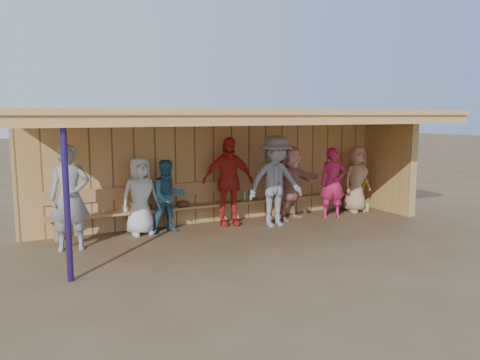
% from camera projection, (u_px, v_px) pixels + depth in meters
% --- Properties ---
extents(ground, '(90.00, 90.00, 0.00)m').
position_uv_depth(ground, '(247.00, 232.00, 9.63)').
color(ground, brown).
rests_on(ground, ground).
extents(player_a, '(0.77, 0.57, 1.90)m').
position_uv_depth(player_a, '(70.00, 198.00, 8.28)').
color(player_a, gray).
rests_on(player_a, ground).
extents(player_b, '(0.83, 0.59, 1.58)m').
position_uv_depth(player_b, '(140.00, 196.00, 9.38)').
color(player_b, silver).
rests_on(player_b, ground).
extents(player_c, '(0.77, 0.62, 1.51)m').
position_uv_depth(player_c, '(168.00, 196.00, 9.53)').
color(player_c, '#306685').
rests_on(player_c, ground).
extents(player_d, '(1.19, 0.64, 1.93)m').
position_uv_depth(player_d, '(228.00, 181.00, 10.19)').
color(player_d, red).
rests_on(player_d, ground).
extents(player_e, '(1.29, 0.76, 1.97)m').
position_uv_depth(player_e, '(275.00, 181.00, 10.07)').
color(player_e, gray).
rests_on(player_e, ground).
extents(player_f, '(1.67, 1.07, 1.72)m').
position_uv_depth(player_f, '(291.00, 182.00, 10.77)').
color(player_f, tan).
rests_on(player_f, ground).
extents(player_g, '(0.71, 0.61, 1.66)m').
position_uv_depth(player_g, '(333.00, 183.00, 10.90)').
color(player_g, '#CB2056').
rests_on(player_g, ground).
extents(player_h, '(0.85, 0.60, 1.63)m').
position_uv_depth(player_h, '(356.00, 179.00, 11.61)').
color(player_h, tan).
rests_on(player_h, ground).
extents(dugout_structure, '(8.80, 3.20, 2.50)m').
position_uv_depth(dugout_structure, '(249.00, 148.00, 10.18)').
color(dugout_structure, tan).
rests_on(dugout_structure, ground).
extents(bench, '(7.60, 0.34, 0.93)m').
position_uv_depth(bench, '(225.00, 199.00, 10.55)').
color(bench, tan).
rests_on(bench, ground).
extents(dugout_equipment, '(5.87, 0.62, 0.80)m').
position_uv_depth(dugout_equipment, '(196.00, 204.00, 10.12)').
color(dugout_equipment, gold).
rests_on(dugout_equipment, ground).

